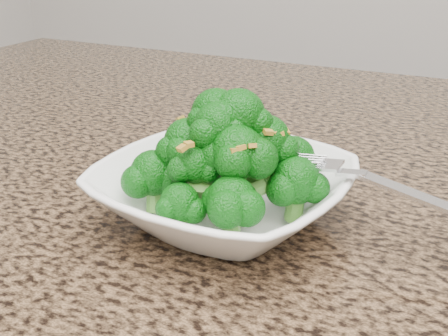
% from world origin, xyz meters
% --- Properties ---
extents(granite_counter, '(1.64, 1.04, 0.03)m').
position_xyz_m(granite_counter, '(0.00, 0.30, 0.89)').
color(granite_counter, brown).
rests_on(granite_counter, cabinet).
extents(bowl, '(0.23, 0.23, 0.05)m').
position_xyz_m(bowl, '(-0.03, 0.19, 0.93)').
color(bowl, white).
rests_on(bowl, granite_counter).
extents(broccoli_pile, '(0.19, 0.19, 0.07)m').
position_xyz_m(broccoli_pile, '(-0.03, 0.19, 0.99)').
color(broccoli_pile, '#0A5E0C').
rests_on(broccoli_pile, bowl).
extents(garlic_topping, '(0.11, 0.11, 0.01)m').
position_xyz_m(garlic_topping, '(-0.03, 0.19, 1.03)').
color(garlic_topping, '#BB8D2D').
rests_on(garlic_topping, broccoli_pile).
extents(fork, '(0.19, 0.03, 0.01)m').
position_xyz_m(fork, '(0.08, 0.21, 0.96)').
color(fork, silver).
rests_on(fork, bowl).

